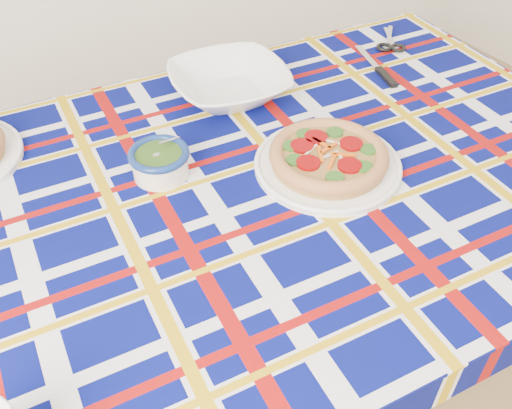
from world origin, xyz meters
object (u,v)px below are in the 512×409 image
main_focaccia_plate (328,156)px  serving_bowl (229,83)px  pesto_bowl (160,160)px  dining_table (250,214)px

main_focaccia_plate → serving_bowl: 0.38m
pesto_bowl → serving_bowl: pesto_bowl is taller
main_focaccia_plate → serving_bowl: (-0.03, 0.37, 0.00)m
dining_table → pesto_bowl: bearing=142.3°
main_focaccia_plate → serving_bowl: bearing=95.3°
serving_bowl → main_focaccia_plate: bearing=-84.7°
main_focaccia_plate → serving_bowl: size_ratio=1.12×
pesto_bowl → serving_bowl: bearing=35.1°
main_focaccia_plate → pesto_bowl: 0.36m
dining_table → pesto_bowl: size_ratio=13.62×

